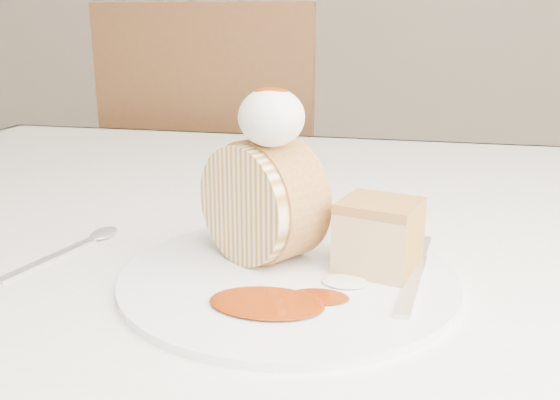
# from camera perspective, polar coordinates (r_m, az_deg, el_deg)

# --- Properties ---
(table) EXTENTS (1.40, 0.90, 0.75)m
(table) POSITION_cam_1_polar(r_m,az_deg,el_deg) (0.79, 2.31, -6.69)
(table) COLOR white
(table) RESTS_ON ground
(chair_far) EXTENTS (0.49, 0.49, 1.00)m
(chair_far) POSITION_cam_1_polar(r_m,az_deg,el_deg) (1.52, -5.37, 1.08)
(chair_far) COLOR brown
(chair_far) RESTS_ON ground
(plate) EXTENTS (0.36, 0.36, 0.01)m
(plate) POSITION_cam_1_polar(r_m,az_deg,el_deg) (0.55, 0.81, -7.08)
(plate) COLOR white
(plate) RESTS_ON table
(roulade_slice) EXTENTS (0.12, 0.11, 0.11)m
(roulade_slice) POSITION_cam_1_polar(r_m,az_deg,el_deg) (0.56, -1.61, -0.08)
(roulade_slice) COLOR beige
(roulade_slice) RESTS_ON plate
(cake_chunk) EXTENTS (0.08, 0.07, 0.05)m
(cake_chunk) POSITION_cam_1_polar(r_m,az_deg,el_deg) (0.55, 9.00, -3.64)
(cake_chunk) COLOR #B28443
(cake_chunk) RESTS_ON plate
(whipped_cream) EXTENTS (0.06, 0.06, 0.05)m
(whipped_cream) POSITION_cam_1_polar(r_m,az_deg,el_deg) (0.53, -0.78, 7.57)
(whipped_cream) COLOR white
(whipped_cream) RESTS_ON roulade_slice
(caramel_drizzle) EXTENTS (0.03, 0.02, 0.01)m
(caramel_drizzle) POSITION_cam_1_polar(r_m,az_deg,el_deg) (0.52, -0.84, 10.60)
(caramel_drizzle) COLOR maroon
(caramel_drizzle) RESTS_ON whipped_cream
(caramel_pool) EXTENTS (0.10, 0.08, 0.00)m
(caramel_pool) POSITION_cam_1_polar(r_m,az_deg,el_deg) (0.49, -1.22, -9.36)
(caramel_pool) COLOR maroon
(caramel_pool) RESTS_ON plate
(fork) EXTENTS (0.04, 0.18, 0.00)m
(fork) POSITION_cam_1_polar(r_m,az_deg,el_deg) (0.53, 12.00, -7.53)
(fork) COLOR silver
(fork) RESTS_ON plate
(spoon) EXTENTS (0.05, 0.14, 0.00)m
(spoon) POSITION_cam_1_polar(r_m,az_deg,el_deg) (0.63, -20.34, -5.10)
(spoon) COLOR silver
(spoon) RESTS_ON table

